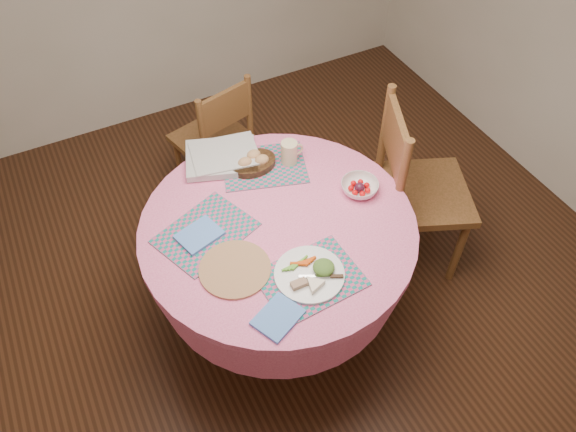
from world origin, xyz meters
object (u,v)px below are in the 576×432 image
object	(u,v)px
fruit_bowl	(360,187)
wicker_trivet	(235,269)
chair_right	(414,187)
bread_bowl	(253,162)
chair_back	(216,137)
dining_table	(279,251)
latte_mug	(290,152)
dinner_plate	(311,273)

from	to	relation	value
fruit_bowl	wicker_trivet	bearing A→B (deg)	-167.77
chair_right	wicker_trivet	xyz separation A→B (m)	(-1.09, -0.20, 0.21)
bread_bowl	fruit_bowl	world-z (taller)	bread_bowl
chair_back	dining_table	bearing A→B (deg)	69.87
latte_mug	bread_bowl	bearing A→B (deg)	163.72
chair_back	dinner_plate	xyz separation A→B (m)	(-0.09, -1.32, 0.32)
dining_table	fruit_bowl	distance (m)	0.48
dining_table	wicker_trivet	size ratio (longest dim) A/B	4.13
dining_table	chair_back	world-z (taller)	chair_back
wicker_trivet	latte_mug	world-z (taller)	latte_mug
dining_table	chair_back	xyz separation A→B (m)	(0.09, 1.01, -0.10)
chair_back	bread_bowl	distance (m)	0.70
wicker_trivet	bread_bowl	distance (m)	0.62
wicker_trivet	latte_mug	bearing A→B (deg)	43.67
dining_table	dinner_plate	xyz separation A→B (m)	(-0.00, -0.31, 0.22)
chair_right	bread_bowl	xyz separation A→B (m)	(-0.77, 0.32, 0.24)
chair_right	chair_back	distance (m)	1.20
dinner_plate	latte_mug	xyz separation A→B (m)	(0.24, 0.65, 0.04)
dinner_plate	latte_mug	size ratio (longest dim) A/B	2.48
latte_mug	fruit_bowl	size ratio (longest dim) A/B	0.54
dinner_plate	bread_bowl	xyz separation A→B (m)	(0.06, 0.70, 0.01)
wicker_trivet	latte_mug	xyz separation A→B (m)	(0.50, 0.48, 0.06)
wicker_trivet	dining_table	bearing A→B (deg)	27.81
chair_right	latte_mug	xyz separation A→B (m)	(-0.59, 0.27, 0.27)
chair_back	bread_bowl	size ratio (longest dim) A/B	3.79
wicker_trivet	fruit_bowl	xyz separation A→B (m)	(0.70, 0.15, 0.02)
dining_table	fruit_bowl	size ratio (longest dim) A/B	5.67
latte_mug	chair_back	bearing A→B (deg)	102.00
dining_table	latte_mug	size ratio (longest dim) A/B	10.60
chair_right	latte_mug	distance (m)	0.71
dining_table	wicker_trivet	distance (m)	0.36
bread_bowl	fruit_bowl	bearing A→B (deg)	-45.59
dinner_plate	bread_bowl	bearing A→B (deg)	84.93
chair_right	bread_bowl	distance (m)	0.86
dining_table	fruit_bowl	world-z (taller)	fruit_bowl
wicker_trivet	fruit_bowl	size ratio (longest dim) A/B	1.37
chair_right	dinner_plate	bearing A→B (deg)	137.46
bread_bowl	wicker_trivet	bearing A→B (deg)	-121.74
dining_table	bread_bowl	xyz separation A→B (m)	(0.06, 0.39, 0.23)
dinner_plate	latte_mug	distance (m)	0.69
dinner_plate	bread_bowl	size ratio (longest dim) A/B	1.26
wicker_trivet	bread_bowl	world-z (taller)	bread_bowl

